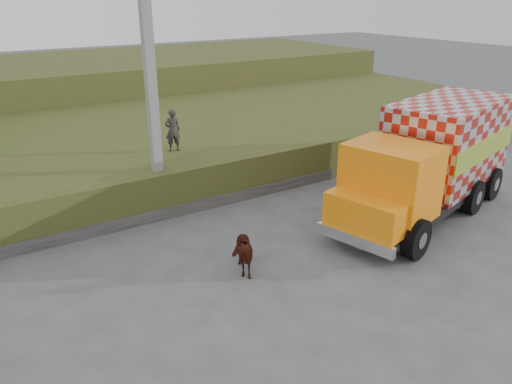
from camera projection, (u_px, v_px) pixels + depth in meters
ground at (261, 263)px, 13.58m from camera, size 120.00×120.00×0.00m
embankment at (132, 147)px, 21.11m from camera, size 40.00×12.00×1.50m
embankment_far at (63, 87)px, 30.20m from camera, size 40.00×12.00×3.00m
retaining_strip at (136, 218)px, 15.79m from camera, size 16.00×0.50×0.40m
utility_pole at (151, 90)px, 15.15m from camera, size 1.20×0.30×8.00m
cargo_truck at (432, 159)px, 16.13m from camera, size 8.38×4.45×3.57m
cow at (240, 251)px, 12.98m from camera, size 1.08×1.53×1.18m
pedestrian at (173, 130)px, 17.77m from camera, size 0.60×0.45×1.52m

